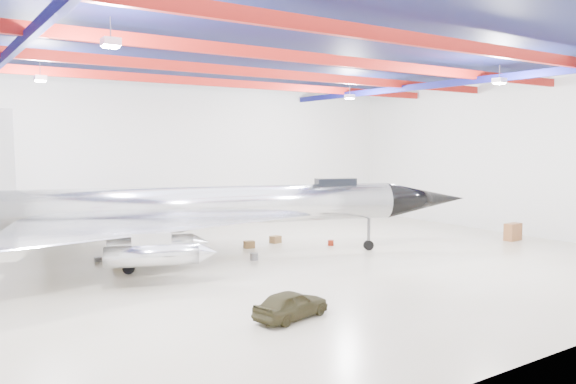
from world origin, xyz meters
TOP-DOWN VIEW (x-y plane):
  - floor at (0.00, 0.00)m, footprint 40.00×40.00m
  - wall_back at (0.00, 15.00)m, footprint 40.00×0.00m
  - wall_right at (20.00, 0.00)m, footprint 0.00×30.00m
  - ceiling at (0.00, 0.00)m, footprint 40.00×40.00m
  - ceiling_structure at (0.00, 0.00)m, footprint 39.50×29.50m
  - jet_aircraft at (-1.98, 3.90)m, footprint 29.14×21.77m
  - jeep at (-4.11, -7.62)m, footprint 3.34×1.93m
  - desk at (17.51, -1.99)m, footprint 1.29×0.70m
  - crate_ply at (-6.72, 4.65)m, footprint 0.62×0.51m
  - toolbox_red at (-3.67, 7.92)m, footprint 0.46×0.37m
  - engine_drum at (-0.02, 2.10)m, footprint 0.47×0.47m
  - parts_bin at (3.86, 6.01)m, footprint 0.75×0.65m
  - crate_small at (-7.33, 6.50)m, footprint 0.36×0.29m
  - tool_chest at (6.27, 3.27)m, footprint 0.47×0.47m
  - oil_barrel at (1.56, 5.42)m, footprint 0.69×0.59m

SIDE VIEW (x-z plane):
  - floor at x=0.00m, z-range 0.00..0.00m
  - crate_small at x=-7.33m, z-range 0.00..0.25m
  - toolbox_red at x=-3.67m, z-range 0.00..0.32m
  - tool_chest at x=6.27m, z-range 0.00..0.34m
  - engine_drum at x=-0.02m, z-range 0.00..0.40m
  - crate_ply at x=-6.72m, z-range 0.00..0.41m
  - oil_barrel at x=1.56m, z-range 0.00..0.43m
  - parts_bin at x=3.86m, z-range 0.00..0.46m
  - jeep at x=-4.11m, z-range 0.00..1.07m
  - desk at x=17.51m, z-range 0.00..1.15m
  - jet_aircraft at x=-1.98m, z-range -1.41..6.80m
  - wall_back at x=0.00m, z-range -14.50..25.50m
  - wall_right at x=20.00m, z-range -9.50..20.50m
  - ceiling_structure at x=0.00m, z-range 9.79..10.86m
  - ceiling at x=0.00m, z-range 11.00..11.00m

